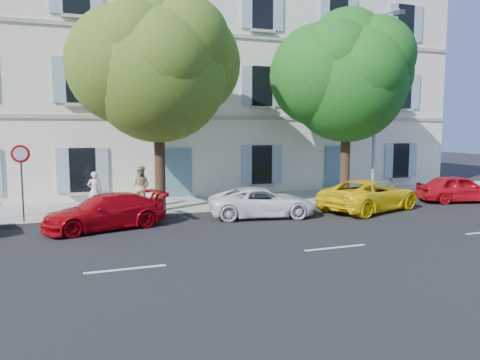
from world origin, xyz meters
name	(u,v)px	position (x,y,z in m)	size (l,w,h in m)	color
ground	(277,222)	(0.00, 0.00, 0.00)	(90.00, 90.00, 0.00)	black
sidewalk	(236,202)	(0.00, 4.45, 0.07)	(36.00, 4.50, 0.15)	#A09E96
kerb	(254,210)	(0.00, 2.28, 0.08)	(36.00, 0.16, 0.16)	#9E998E
building	(201,83)	(0.00, 10.20, 6.00)	(28.00, 7.00, 12.00)	silver
car_red_coupe	(105,212)	(-6.09, 1.01, 0.61)	(1.72, 4.22, 1.22)	#9E040C
car_white_coupe	(262,202)	(-0.11, 1.15, 0.58)	(1.94, 4.20, 1.17)	white
car_yellow_supercar	(370,195)	(4.69, 0.87, 0.67)	(2.22, 4.81, 1.34)	yellow
car_red_hatchback	(458,189)	(10.01, 1.32, 0.65)	(1.53, 3.79, 1.29)	#B60B15
tree_left	(158,73)	(-3.75, 3.16, 5.63)	(5.50, 5.50, 8.52)	#3A2819
tree_right	(347,83)	(4.92, 3.14, 5.55)	(5.46, 5.46, 8.42)	#3A2819
road_sign	(21,167)	(-8.78, 2.58, 2.13)	(0.63, 0.18, 2.75)	#383A3D
street_lamp	(378,96)	(6.37, 2.80, 4.95)	(0.28, 1.80, 8.46)	#7293BF
pedestrian_a	(95,190)	(-6.23, 4.37, 0.93)	(0.57, 0.37, 1.56)	silver
pedestrian_b	(140,187)	(-4.41, 4.15, 1.04)	(0.86, 0.67, 1.77)	tan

